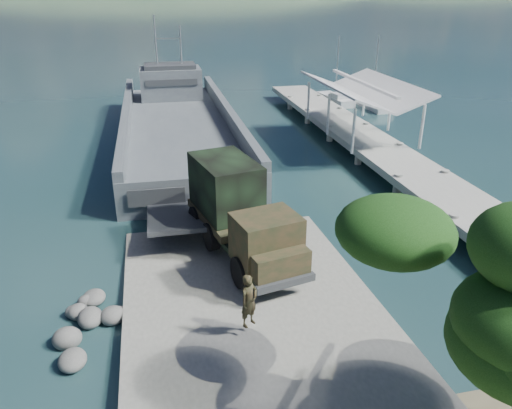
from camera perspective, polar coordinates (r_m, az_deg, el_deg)
name	(u,v)px	position (r m, az deg, el deg)	size (l,w,h in m)	color
ground	(252,313)	(20.49, -0.51, -12.30)	(1400.00, 1400.00, 0.00)	#1C4544
boat_ramp	(257,323)	(19.56, 0.11, -13.40)	(10.00, 18.00, 0.50)	slate
shoreline_rocks	(92,326)	(20.80, -18.24, -13.09)	(3.20, 5.60, 0.90)	#545552
pier	(365,132)	(40.01, 12.31, 8.15)	(6.40, 44.00, 6.10)	gray
landing_craft	(179,133)	(42.06, -8.80, 8.10)	(9.16, 34.66, 10.26)	#494F57
military_truck	(238,210)	(23.11, -2.04, -0.69)	(4.42, 8.95, 3.99)	black
soldier	(249,310)	(18.08, -0.80, -11.95)	(0.74, 0.49, 2.03)	black
sailboat_near	(373,104)	(55.44, 13.26, 11.12)	(1.98, 6.27, 7.59)	silver
sailboat_far	(336,100)	(56.95, 9.11, 11.76)	(2.45, 6.17, 7.31)	silver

